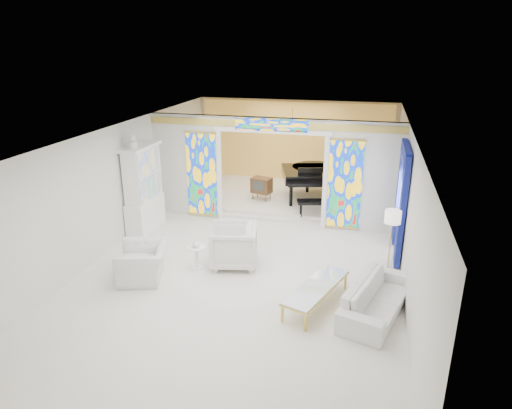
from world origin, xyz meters
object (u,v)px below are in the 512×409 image
(china_cabinet, at_px, (144,189))
(armchair_right, at_px, (233,246))
(tv_console, at_px, (261,185))
(sofa, at_px, (377,298))
(coffee_table, at_px, (316,288))
(grand_piano, at_px, (311,174))
(armchair_left, at_px, (143,262))

(china_cabinet, height_order, armchair_right, china_cabinet)
(armchair_right, height_order, tv_console, armchair_right)
(sofa, relative_size, tv_console, 3.15)
(sofa, bearing_deg, china_cabinet, 83.65)
(coffee_table, relative_size, grand_piano, 0.62)
(china_cabinet, xyz_separation_m, coffee_table, (5.01, -2.70, -0.78))
(china_cabinet, xyz_separation_m, tv_console, (2.60, 2.78, -0.54))
(china_cabinet, relative_size, sofa, 1.24)
(armchair_right, height_order, coffee_table, armchair_right)
(armchair_right, xyz_separation_m, tv_console, (-0.34, 4.22, 0.15))
(china_cabinet, distance_m, coffee_table, 5.75)
(armchair_right, bearing_deg, coffee_table, 46.22)
(sofa, xyz_separation_m, coffee_table, (-1.15, -0.00, 0.07))
(armchair_left, height_order, grand_piano, grand_piano)
(armchair_right, bearing_deg, sofa, 56.25)
(coffee_table, bearing_deg, grand_piano, 98.72)
(china_cabinet, relative_size, tv_console, 3.89)
(armchair_left, xyz_separation_m, sofa, (4.97, -0.18, -0.05))
(sofa, bearing_deg, grand_piano, 36.22)
(armchair_left, relative_size, grand_piano, 0.36)
(sofa, height_order, grand_piano, grand_piano)
(tv_console, bearing_deg, china_cabinet, -117.83)
(sofa, height_order, coffee_table, sofa)
(armchair_left, distance_m, armchair_right, 2.05)
(sofa, distance_m, tv_console, 6.55)
(armchair_left, bearing_deg, armchair_right, 103.83)
(china_cabinet, distance_m, sofa, 6.78)
(china_cabinet, bearing_deg, grand_piano, 39.55)
(sofa, relative_size, coffee_table, 1.11)
(china_cabinet, height_order, tv_console, china_cabinet)
(armchair_left, xyz_separation_m, coffee_table, (3.81, -0.18, 0.01))
(armchair_right, xyz_separation_m, coffee_table, (2.07, -1.27, -0.09))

